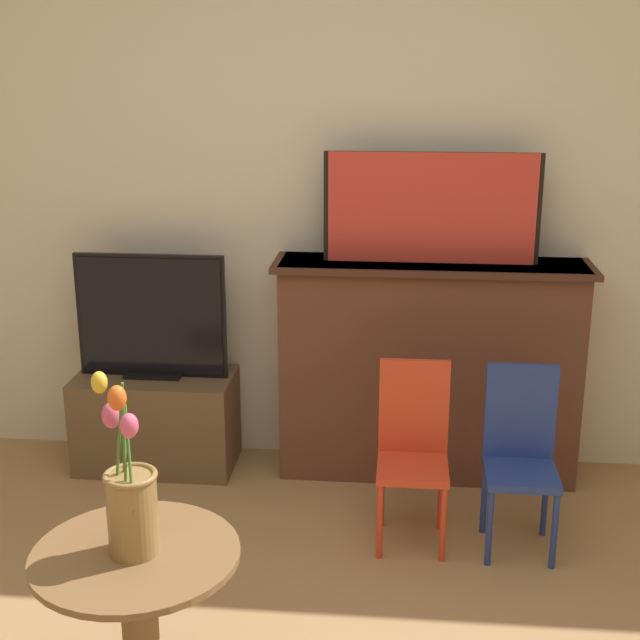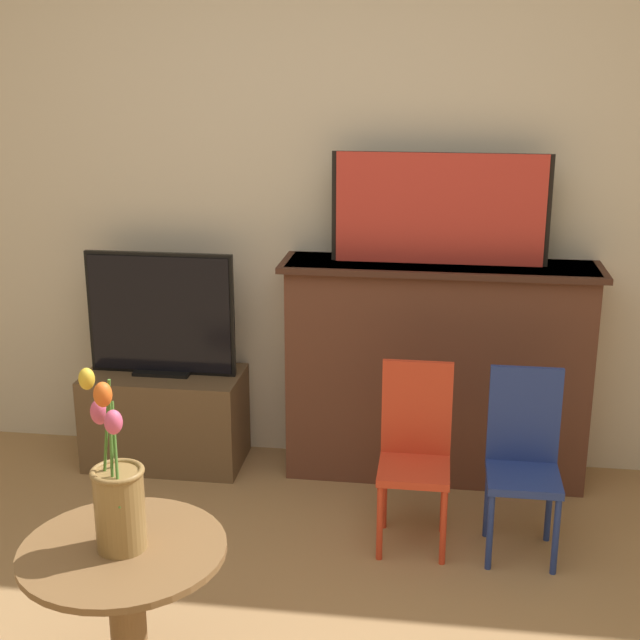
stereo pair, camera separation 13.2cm
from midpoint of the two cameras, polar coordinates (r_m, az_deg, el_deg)
wall_back at (r=3.95m, az=1.95°, el=9.76°), size 8.00×0.06×2.70m
fireplace_mantel at (r=3.95m, az=8.41°, el=-3.11°), size 1.36×0.35×0.97m
painting at (r=3.78m, az=8.68°, el=7.04°), size 0.91×0.03×0.46m
tv_stand at (r=4.17m, az=-8.95°, el=-6.20°), size 0.71×0.37×0.44m
tv_monitor at (r=4.01m, az=-9.24°, el=0.27°), size 0.67×0.12×0.56m
chair_red at (r=3.46m, az=7.21°, el=-8.04°), size 0.27×0.27×0.71m
chair_blue at (r=3.47m, az=13.96°, el=-8.33°), size 0.27×0.27×0.71m
side_table at (r=2.62m, az=-10.76°, el=-17.78°), size 0.56×0.56×0.56m
vase_tulips at (r=2.44m, az=-11.29°, el=-10.95°), size 0.16×0.20×0.51m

